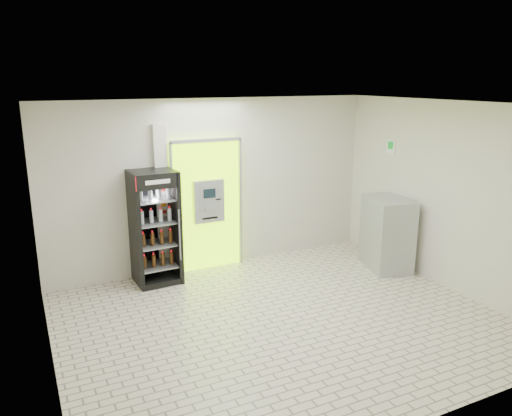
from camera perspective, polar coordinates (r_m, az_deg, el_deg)
ground at (r=7.24m, az=2.98°, el=-12.73°), size 6.00×6.00×0.00m
room_shell at (r=6.60m, az=3.20°, el=1.61°), size 6.00×6.00×6.00m
atm_assembly at (r=8.82m, az=-5.66°, el=0.42°), size 1.30×0.24×2.33m
pillar at (r=8.59m, az=-10.65°, el=0.74°), size 0.22×0.11×2.60m
beverage_cooler at (r=8.39m, az=-11.47°, el=-2.41°), size 0.74×0.69×1.89m
steel_cabinet at (r=9.19m, az=14.74°, el=-2.82°), size 0.89×1.10×1.29m
exit_sign at (r=9.39m, az=15.16°, el=6.77°), size 0.02×0.22×0.26m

